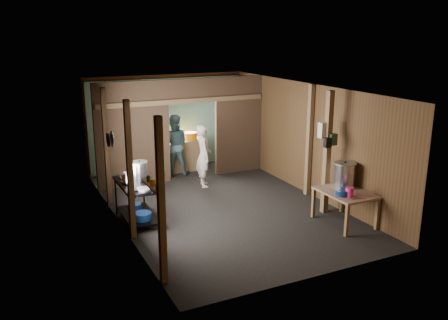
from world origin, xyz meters
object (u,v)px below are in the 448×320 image
prep_table (344,207)px  cook (204,156)px  pink_bucket (350,192)px  stove_pot_large (140,170)px  gas_range (138,202)px  stock_pot (344,175)px  yellow_tub (190,136)px

prep_table → cook: cook is taller
pink_bucket → stove_pot_large: bearing=143.6°
cook → stove_pot_large: bearing=132.7°
prep_table → pink_bucket: bearing=-115.5°
prep_table → pink_bucket: pink_bucket is taller
stove_pot_large → pink_bucket: stove_pot_large is taller
gas_range → pink_bucket: bearing=-30.7°
stove_pot_large → pink_bucket: 4.25m
gas_range → stock_pot: size_ratio=2.64×
gas_range → prep_table: 4.15m
prep_table → stove_pot_large: size_ratio=3.30×
yellow_tub → gas_range: bearing=-127.6°
gas_range → pink_bucket: 4.18m
gas_range → cook: (2.10, 1.55, 0.37)m
cook → gas_range: bearing=138.1°
gas_range → stove_pot_large: size_ratio=4.06×
gas_range → stock_pot: 4.22m
prep_table → stock_pot: size_ratio=2.14×
yellow_tub → cook: bearing=-99.6°
stock_pot → gas_range: bearing=157.7°
pink_bucket → stock_pot: bearing=60.9°
pink_bucket → prep_table: bearing=64.5°
stove_pot_large → yellow_tub: stove_pot_large is taller
stock_pot → yellow_tub: bearing=108.1°
stove_pot_large → cook: bearing=31.0°
stove_pot_large → cook: (1.93, 1.16, -0.20)m
pink_bucket → cook: 3.96m
gas_range → cook: 2.64m
stove_pot_large → pink_bucket: size_ratio=1.86×
stock_pot → stove_pot_large: bearing=151.9°
stove_pot_large → stock_pot: size_ratio=0.65×
stove_pot_large → stock_pot: bearing=-28.1°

